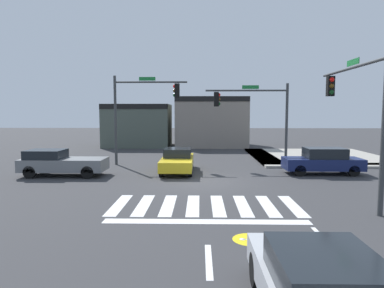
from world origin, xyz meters
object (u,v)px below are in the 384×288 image
(car_gray, at_px, (61,163))
(car_yellow, at_px, (178,160))
(traffic_signal_northeast, at_px, (255,109))
(car_navy, at_px, (323,161))
(traffic_signal_southeast, at_px, (356,100))
(traffic_signal_northwest, at_px, (142,104))

(car_gray, xyz_separation_m, car_yellow, (6.47, 1.51, -0.06))
(traffic_signal_northeast, height_order, car_navy, traffic_signal_northeast)
(car_yellow, bearing_deg, car_navy, 85.83)
(traffic_signal_southeast, xyz_separation_m, car_yellow, (-7.57, 6.49, -3.37))
(traffic_signal_southeast, xyz_separation_m, car_gray, (-14.05, 4.98, -3.31))
(traffic_signal_southeast, distance_m, car_yellow, 10.52)
(traffic_signal_northeast, relative_size, car_navy, 1.26)
(traffic_signal_northwest, relative_size, car_yellow, 1.32)
(car_yellow, bearing_deg, traffic_signal_southeast, 49.43)
(car_gray, bearing_deg, traffic_signal_northwest, 47.62)
(traffic_signal_northwest, distance_m, car_yellow, 5.11)
(traffic_signal_southeast, bearing_deg, car_navy, -8.41)
(car_navy, bearing_deg, car_yellow, 175.83)
(traffic_signal_northeast, height_order, car_gray, traffic_signal_northeast)
(traffic_signal_northwest, distance_m, car_gray, 6.71)
(traffic_signal_northeast, distance_m, traffic_signal_southeast, 9.46)
(traffic_signal_northeast, bearing_deg, traffic_signal_northwest, -1.18)
(traffic_signal_northeast, relative_size, traffic_signal_southeast, 0.92)
(traffic_signal_northwest, xyz_separation_m, car_yellow, (2.57, -2.77, -3.45))
(traffic_signal_northeast, bearing_deg, car_gray, 19.77)
(traffic_signal_southeast, height_order, car_gray, traffic_signal_southeast)
(car_yellow, bearing_deg, traffic_signal_northeast, 117.64)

